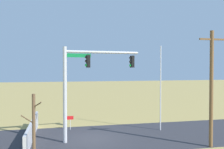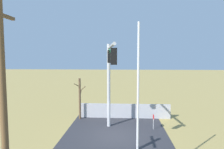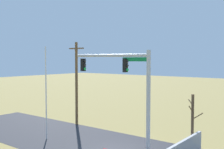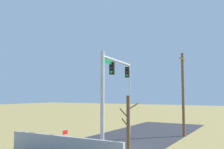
{
  "view_description": "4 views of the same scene",
  "coord_description": "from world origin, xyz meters",
  "px_view_note": "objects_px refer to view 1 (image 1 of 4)",
  "views": [
    {
      "loc": [
        2.57,
        18.87,
        5.51
      ],
      "look_at": [
        -1.6,
        -0.36,
        4.97
      ],
      "focal_mm": 39.25,
      "sensor_mm": 36.0,
      "label": 1
    },
    {
      "loc": [
        -14.71,
        -0.56,
        5.98
      ],
      "look_at": [
        -0.4,
        0.25,
        4.72
      ],
      "focal_mm": 32.24,
      "sensor_mm": 36.0,
      "label": 2
    },
    {
      "loc": [
        11.63,
        -15.51,
        6.45
      ],
      "look_at": [
        -1.17,
        0.98,
        5.29
      ],
      "focal_mm": 44.9,
      "sensor_mm": 36.0,
      "label": 3
    },
    {
      "loc": [
        17.06,
        9.92,
        4.0
      ],
      "look_at": [
        -1.31,
        -0.53,
        5.69
      ],
      "focal_mm": 40.28,
      "sensor_mm": 36.0,
      "label": 4
    }
  ],
  "objects_px": {
    "signal_mast": "(84,77)",
    "utility_pole": "(211,87)",
    "flagpole": "(161,88)",
    "bare_tree": "(34,126)",
    "open_sign": "(70,120)"
  },
  "relations": [
    {
      "from": "flagpole",
      "to": "open_sign",
      "type": "height_order",
      "value": "flagpole"
    },
    {
      "from": "flagpole",
      "to": "bare_tree",
      "type": "height_order",
      "value": "flagpole"
    },
    {
      "from": "flagpole",
      "to": "bare_tree",
      "type": "distance_m",
      "value": 11.42
    },
    {
      "from": "signal_mast",
      "to": "bare_tree",
      "type": "height_order",
      "value": "signal_mast"
    },
    {
      "from": "signal_mast",
      "to": "flagpole",
      "type": "xyz_separation_m",
      "value": [
        -6.86,
        -1.68,
        -1.12
      ]
    },
    {
      "from": "signal_mast",
      "to": "flagpole",
      "type": "relative_size",
      "value": 0.95
    },
    {
      "from": "signal_mast",
      "to": "utility_pole",
      "type": "relative_size",
      "value": 0.87
    },
    {
      "from": "signal_mast",
      "to": "utility_pole",
      "type": "distance_m",
      "value": 9.1
    },
    {
      "from": "flagpole",
      "to": "utility_pole",
      "type": "relative_size",
      "value": 0.92
    },
    {
      "from": "signal_mast",
      "to": "open_sign",
      "type": "relative_size",
      "value": 5.79
    },
    {
      "from": "bare_tree",
      "to": "open_sign",
      "type": "xyz_separation_m",
      "value": [
        -2.46,
        -6.66,
        -1.13
      ]
    },
    {
      "from": "utility_pole",
      "to": "bare_tree",
      "type": "bearing_deg",
      "value": -1.06
    },
    {
      "from": "flagpole",
      "to": "open_sign",
      "type": "relative_size",
      "value": 6.1
    },
    {
      "from": "flagpole",
      "to": "signal_mast",
      "type": "bearing_deg",
      "value": 13.78
    },
    {
      "from": "signal_mast",
      "to": "utility_pole",
      "type": "xyz_separation_m",
      "value": [
        -8.44,
        3.33,
        -0.64
      ]
    }
  ]
}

